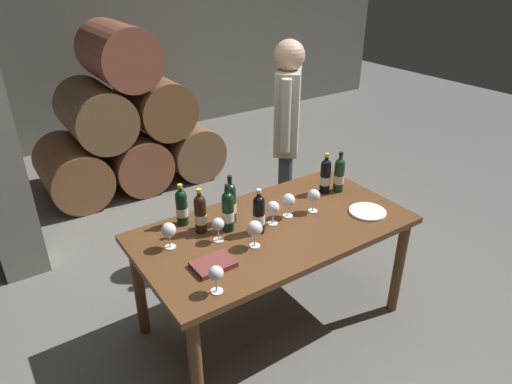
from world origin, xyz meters
TOP-DOWN VIEW (x-y plane):
  - ground_plane at (0.00, 0.00)m, footprint 14.00×14.00m
  - cellar_back_wall at (0.00, 4.20)m, footprint 10.00×0.24m
  - barrel_stack at (0.00, 2.60)m, footprint 1.86×0.90m
  - dining_table at (0.00, 0.00)m, footprint 1.70×0.90m
  - wine_bottle_0 at (-0.26, 0.12)m, footprint 0.07×0.07m
  - wine_bottle_1 at (-0.40, 0.20)m, footprint 0.07×0.07m
  - wine_bottle_2 at (-0.12, 0.00)m, footprint 0.07×0.07m
  - wine_bottle_3 at (0.65, 0.13)m, footprint 0.07×0.07m
  - wine_bottle_4 at (-0.19, 0.20)m, footprint 0.07×0.07m
  - wine_bottle_5 at (-0.45, 0.34)m, footprint 0.07×0.07m
  - wine_bottle_6 at (0.56, 0.17)m, footprint 0.07×0.07m
  - wine_glass_0 at (-0.63, 0.15)m, footprint 0.09×0.09m
  - wine_glass_1 at (0.01, 0.03)m, footprint 0.08×0.08m
  - wine_glass_2 at (-0.36, 0.05)m, footprint 0.07×0.07m
  - wine_glass_3 at (-0.60, -0.34)m, footprint 0.08×0.08m
  - wine_glass_4 at (0.32, 0.01)m, footprint 0.08×0.08m
  - wine_glass_5 at (-0.22, -0.11)m, footprint 0.09×0.09m
  - wine_glass_6 at (0.14, 0.05)m, footprint 0.09×0.09m
  - tasting_notebook at (-0.51, -0.15)m, footprint 0.22×0.16m
  - serving_plate at (0.60, -0.21)m, footprint 0.24×0.24m
  - sommelier_presenting at (0.67, 0.75)m, footprint 0.35×0.39m

SIDE VIEW (x-z plane):
  - ground_plane at x=0.00m, z-range 0.00..0.00m
  - barrel_stack at x=0.00m, z-range -0.18..1.51m
  - dining_table at x=0.00m, z-range 0.29..1.05m
  - serving_plate at x=0.60m, z-range 0.76..0.77m
  - tasting_notebook at x=-0.51m, z-range 0.76..0.79m
  - wine_glass_2 at x=-0.36m, z-range 0.79..0.94m
  - wine_glass_3 at x=-0.60m, z-range 0.79..0.94m
  - wine_glass_1 at x=0.01m, z-range 0.79..0.95m
  - wine_glass_4 at x=0.32m, z-range 0.79..0.95m
  - wine_glass_0 at x=-0.63m, z-range 0.79..0.95m
  - wine_glass_6 at x=0.14m, z-range 0.79..0.95m
  - wine_glass_5 at x=-0.22m, z-range 0.79..0.96m
  - wine_bottle_5 at x=-0.45m, z-range 0.74..1.02m
  - wine_bottle_2 at x=-0.12m, z-range 0.74..1.03m
  - wine_bottle_1 at x=-0.40m, z-range 0.74..1.03m
  - wine_bottle_3 at x=0.65m, z-range 0.74..1.03m
  - wine_bottle_6 at x=0.56m, z-range 0.74..1.03m
  - wine_bottle_0 at x=-0.26m, z-range 0.74..1.04m
  - wine_bottle_4 at x=-0.19m, z-range 0.74..1.05m
  - sommelier_presenting at x=0.67m, z-range 0.19..1.90m
  - cellar_back_wall at x=0.00m, z-range 0.00..2.80m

